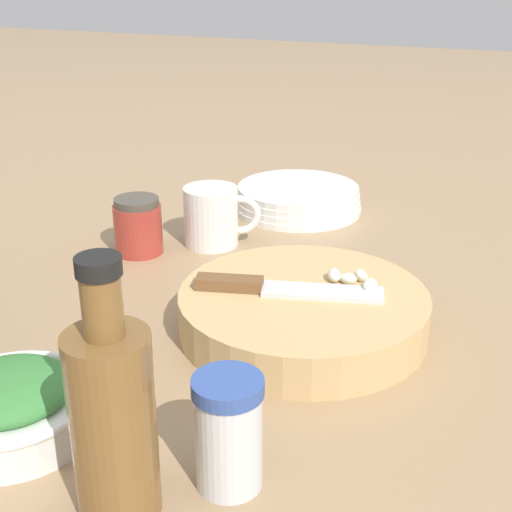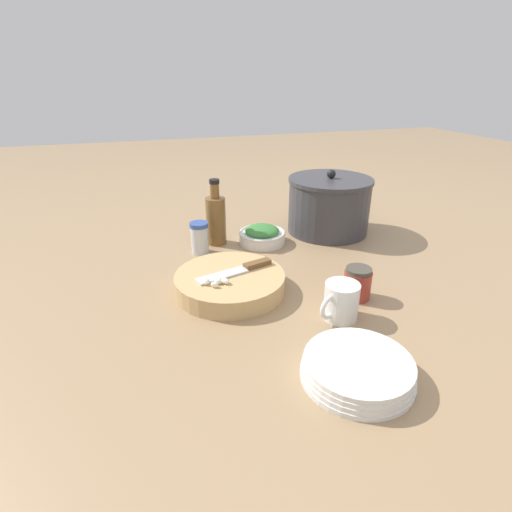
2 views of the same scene
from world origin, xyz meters
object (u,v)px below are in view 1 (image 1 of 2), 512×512
object	(u,v)px
cutting_board	(303,312)
spice_jar	(229,432)
coffee_mug	(213,216)
oil_bottle	(113,417)
honey_jar	(138,226)
plate_stack	(298,199)
chef_knife	(277,288)
herb_bowl	(11,405)
garlic_cloves	(352,279)

from	to	relation	value
cutting_board	spice_jar	world-z (taller)	spice_jar
coffee_mug	oil_bottle	xyz separation A→B (m)	(-0.49, -0.16, 0.04)
coffee_mug	honey_jar	distance (m)	0.10
spice_jar	cutting_board	bearing A→B (deg)	6.14
cutting_board	plate_stack	bearing A→B (deg)	20.33
chef_knife	plate_stack	distance (m)	0.39
cutting_board	chef_knife	world-z (taller)	chef_knife
chef_knife	coffee_mug	size ratio (longest dim) A/B	1.95
chef_knife	herb_bowl	world-z (taller)	chef_knife
cutting_board	honey_jar	world-z (taller)	honey_jar
cutting_board	spice_jar	distance (m)	0.25
spice_jar	plate_stack	distance (m)	0.64
cutting_board	honey_jar	distance (m)	0.30
garlic_cloves	spice_jar	distance (m)	0.29
cutting_board	oil_bottle	bearing A→B (deg)	173.34
coffee_mug	plate_stack	world-z (taller)	coffee_mug
cutting_board	plate_stack	distance (m)	0.39
oil_bottle	plate_stack	bearing A→B (deg)	8.46
herb_bowl	coffee_mug	world-z (taller)	coffee_mug
chef_knife	herb_bowl	bearing A→B (deg)	-44.41
cutting_board	garlic_cloves	distance (m)	0.06
honey_jar	oil_bottle	xyz separation A→B (m)	(-0.43, -0.24, 0.04)
chef_knife	herb_bowl	xyz separation A→B (m)	(-0.25, 0.14, -0.02)
chef_knife	coffee_mug	world-z (taller)	coffee_mug
chef_knife	oil_bottle	distance (m)	0.30
chef_knife	plate_stack	xyz separation A→B (m)	(0.37, 0.11, -0.03)
cutting_board	chef_knife	xyz separation A→B (m)	(-0.01, 0.03, 0.03)
spice_jar	herb_bowl	bearing A→B (deg)	93.49
spice_jar	chef_knife	bearing A→B (deg)	12.66
garlic_cloves	coffee_mug	distance (m)	0.28
spice_jar	honey_jar	bearing A→B (deg)	39.43
coffee_mug	oil_bottle	world-z (taller)	oil_bottle
garlic_cloves	honey_jar	xyz separation A→B (m)	(0.08, 0.32, -0.01)
cutting_board	herb_bowl	distance (m)	0.31
honey_jar	coffee_mug	bearing A→B (deg)	-50.81
cutting_board	spice_jar	bearing A→B (deg)	-173.86
herb_bowl	plate_stack	distance (m)	0.63
chef_knife	honey_jar	size ratio (longest dim) A/B	2.59
chef_knife	oil_bottle	xyz separation A→B (m)	(-0.30, 0.01, 0.03)
spice_jar	oil_bottle	bearing A→B (deg)	131.82
oil_bottle	herb_bowl	bearing A→B (deg)	71.99
cutting_board	herb_bowl	size ratio (longest dim) A/B	1.85
herb_bowl	spice_jar	xyz separation A→B (m)	(0.01, -0.20, 0.02)
cutting_board	spice_jar	size ratio (longest dim) A/B	2.86
cutting_board	honey_jar	xyz separation A→B (m)	(0.12, 0.28, 0.02)
oil_bottle	chef_knife	bearing A→B (deg)	-1.61
spice_jar	plate_stack	xyz separation A→B (m)	(0.61, 0.16, -0.03)
cutting_board	herb_bowl	bearing A→B (deg)	146.87
chef_knife	spice_jar	distance (m)	0.25
honey_jar	cutting_board	bearing A→B (deg)	-113.59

